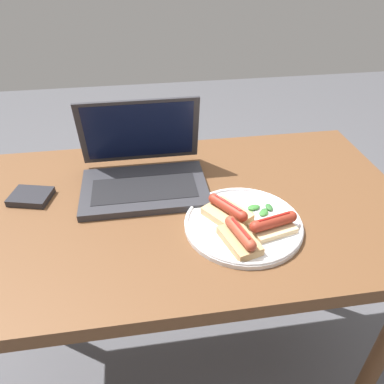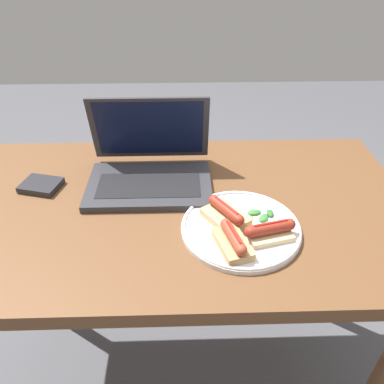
% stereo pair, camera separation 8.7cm
% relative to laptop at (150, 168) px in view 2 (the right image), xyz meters
% --- Properties ---
extents(ground_plane, '(6.00, 6.00, 0.00)m').
position_rel_laptop_xyz_m(ground_plane, '(0.06, -0.10, -0.79)').
color(ground_plane, '#4C4C51').
extents(desk, '(1.20, 0.65, 0.75)m').
position_rel_laptop_xyz_m(desk, '(0.06, -0.10, -0.13)').
color(desk, brown).
rests_on(desk, ground_plane).
extents(laptop, '(0.32, 0.25, 0.21)m').
position_rel_laptop_xyz_m(laptop, '(0.00, 0.00, 0.00)').
color(laptop, '#2D2D33').
rests_on(laptop, desk).
extents(plate, '(0.27, 0.27, 0.02)m').
position_rel_laptop_xyz_m(plate, '(0.22, -0.21, -0.03)').
color(plate, silver).
rests_on(plate, desk).
extents(sausage_toast_left, '(0.12, 0.13, 0.04)m').
position_rel_laptop_xyz_m(sausage_toast_left, '(0.18, -0.18, -0.01)').
color(sausage_toast_left, tan).
rests_on(sausage_toast_left, plate).
extents(sausage_toast_middle, '(0.11, 0.08, 0.04)m').
position_rel_laptop_xyz_m(sausage_toast_middle, '(0.27, -0.24, -0.01)').
color(sausage_toast_middle, '#D6B784').
rests_on(sausage_toast_middle, plate).
extents(sausage_toast_right, '(0.08, 0.11, 0.05)m').
position_rel_laptop_xyz_m(sausage_toast_right, '(0.19, -0.27, -0.01)').
color(sausage_toast_right, tan).
rests_on(sausage_toast_right, plate).
extents(salad_pile, '(0.07, 0.05, 0.01)m').
position_rel_laptop_xyz_m(salad_pile, '(0.27, -0.17, -0.02)').
color(salad_pile, '#2D662D').
rests_on(salad_pile, plate).
extents(external_drive, '(0.11, 0.10, 0.02)m').
position_rel_laptop_xyz_m(external_drive, '(-0.28, -0.03, -0.03)').
color(external_drive, '#232328').
rests_on(external_drive, desk).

